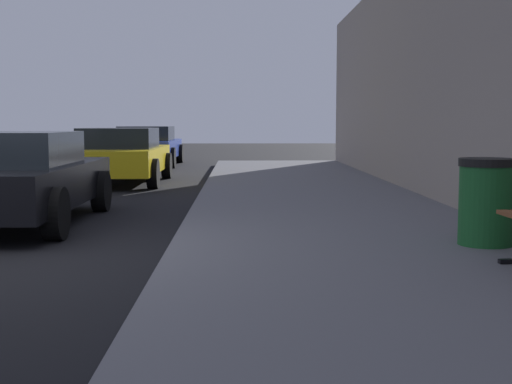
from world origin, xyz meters
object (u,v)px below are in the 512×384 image
(car_blue, at_px, (148,146))
(trash_bin, at_px, (486,201))
(car_yellow, at_px, (121,155))
(car_black, at_px, (13,178))

(car_blue, bearing_deg, trash_bin, -70.83)
(trash_bin, height_order, car_yellow, car_yellow)
(trash_bin, distance_m, car_yellow, 10.50)
(trash_bin, relative_size, car_blue, 0.19)
(trash_bin, bearing_deg, car_blue, 109.17)
(car_blue, bearing_deg, car_yellow, -87.66)
(car_yellow, distance_m, car_blue, 6.76)
(trash_bin, bearing_deg, car_black, 155.22)
(trash_bin, height_order, car_blue, car_blue)
(car_black, xyz_separation_m, car_yellow, (0.36, 6.52, -0.00))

